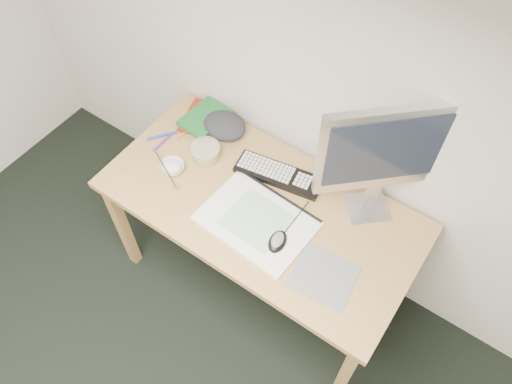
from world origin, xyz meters
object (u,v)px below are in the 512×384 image
desk (260,214)px  rice_bowl (172,167)px  sketchpad (257,221)px  keyboard (279,175)px  monitor (385,152)px

desk → rice_bowl: bearing=-170.3°
sketchpad → keyboard: size_ratio=1.16×
sketchpad → keyboard: 0.26m
sketchpad → monitor: size_ratio=0.77×
desk → keyboard: 0.19m
desk → rice_bowl: (-0.43, -0.07, 0.10)m
monitor → rice_bowl: monitor is taller
sketchpad → desk: bearing=119.1°
desk → sketchpad: size_ratio=3.03×
keyboard → monitor: (0.41, 0.07, 0.36)m
desk → monitor: 0.65m
keyboard → rice_bowl: (-0.42, -0.24, 0.01)m
keyboard → monitor: 0.55m
keyboard → rice_bowl: bearing=-159.6°
rice_bowl → monitor: bearing=21.1°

